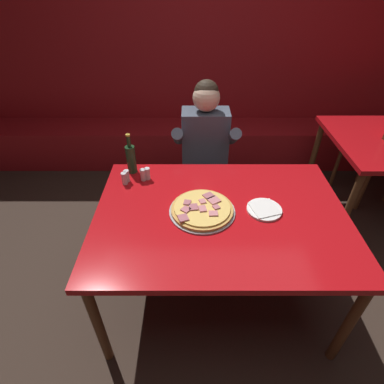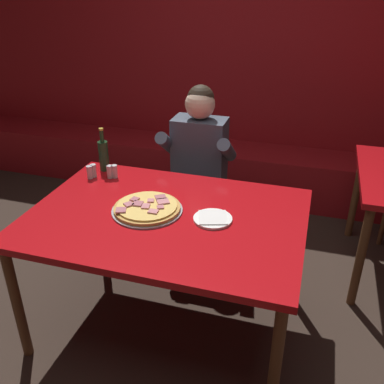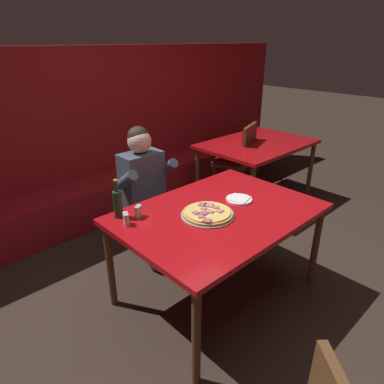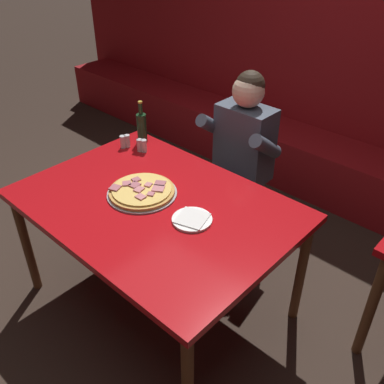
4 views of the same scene
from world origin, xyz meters
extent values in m
plane|color=#33261E|center=(0.00, 0.00, 0.00)|extent=(24.00, 24.00, 0.00)
cube|color=maroon|center=(0.00, 2.18, 0.95)|extent=(6.80, 0.16, 1.90)
cube|color=maroon|center=(0.00, 1.86, 0.23)|extent=(6.46, 0.48, 0.46)
cylinder|color=brown|center=(-0.69, -0.48, 0.37)|extent=(0.06, 0.06, 0.73)
cylinder|color=brown|center=(0.69, -0.48, 0.37)|extent=(0.06, 0.06, 0.73)
cylinder|color=brown|center=(-0.69, 0.48, 0.37)|extent=(0.06, 0.06, 0.73)
cylinder|color=brown|center=(0.69, 0.48, 0.37)|extent=(0.06, 0.06, 0.73)
cube|color=#B20F14|center=(0.00, 0.00, 0.75)|extent=(1.51, 1.07, 0.04)
cylinder|color=#9E9EA3|center=(-0.11, 0.01, 0.78)|extent=(0.39, 0.39, 0.01)
cylinder|color=#C69347|center=(-0.11, 0.01, 0.79)|extent=(0.37, 0.37, 0.02)
cylinder|color=#E5BC5B|center=(-0.11, 0.01, 0.81)|extent=(0.33, 0.33, 0.01)
cube|color=#B76670|center=(-0.21, -0.02, 0.82)|extent=(0.07, 0.07, 0.01)
cube|color=#C6757A|center=(-0.11, 0.05, 0.82)|extent=(0.05, 0.05, 0.01)
cube|color=#C6757A|center=(-0.04, 0.07, 0.82)|extent=(0.09, 0.09, 0.01)
cube|color=#A85B66|center=(-0.20, 0.04, 0.82)|extent=(0.05, 0.05, 0.01)
cube|color=#C6757A|center=(-0.11, -0.01, 0.82)|extent=(0.05, 0.06, 0.01)
cube|color=#A85B66|center=(-0.22, -0.09, 0.82)|extent=(0.07, 0.07, 0.01)
cube|color=#A85B66|center=(-0.07, 0.11, 0.82)|extent=(0.08, 0.08, 0.01)
cube|color=#A85B66|center=(-0.17, 0.00, 0.82)|extent=(0.06, 0.06, 0.01)
cube|color=#C6757A|center=(-0.05, -0.06, 0.82)|extent=(0.05, 0.05, 0.01)
cube|color=#B76670|center=(-0.03, 0.00, 0.82)|extent=(0.05, 0.05, 0.01)
cylinder|color=white|center=(0.26, 0.02, 0.78)|extent=(0.21, 0.21, 0.01)
cube|color=white|center=(0.26, 0.02, 0.79)|extent=(0.19, 0.19, 0.01)
cylinder|color=#19381E|center=(-0.59, 0.44, 0.87)|extent=(0.07, 0.07, 0.20)
cylinder|color=#19381E|center=(-0.59, 0.44, 1.01)|extent=(0.03, 0.03, 0.08)
cylinder|color=#B29933|center=(-0.59, 0.44, 1.06)|extent=(0.03, 0.03, 0.01)
cylinder|color=silver|center=(-0.61, 0.32, 0.81)|extent=(0.04, 0.04, 0.07)
cylinder|color=#28231E|center=(-0.61, 0.32, 0.80)|extent=(0.03, 0.03, 0.04)
cylinder|color=silver|center=(-0.61, 0.32, 0.85)|extent=(0.04, 0.04, 0.01)
cylinder|color=silver|center=(-0.48, 0.35, 0.81)|extent=(0.04, 0.04, 0.07)
cylinder|color=#B23323|center=(-0.48, 0.35, 0.80)|extent=(0.03, 0.03, 0.04)
cylinder|color=silver|center=(-0.48, 0.35, 0.85)|extent=(0.04, 0.04, 0.01)
cylinder|color=silver|center=(-0.62, 0.29, 0.81)|extent=(0.04, 0.04, 0.07)
cylinder|color=silver|center=(-0.62, 0.29, 0.80)|extent=(0.03, 0.03, 0.04)
cylinder|color=silver|center=(-0.62, 0.29, 0.85)|extent=(0.04, 0.04, 0.01)
cylinder|color=silver|center=(-0.50, 0.34, 0.81)|extent=(0.04, 0.04, 0.07)
cylinder|color=#516B33|center=(-0.50, 0.34, 0.80)|extent=(0.03, 0.03, 0.04)
cylinder|color=silver|center=(-0.50, 0.34, 0.85)|extent=(0.04, 0.04, 0.01)
ellipsoid|color=black|center=(-0.16, 0.60, 0.04)|extent=(0.11, 0.24, 0.09)
ellipsoid|color=black|center=(0.04, 0.60, 0.04)|extent=(0.11, 0.24, 0.09)
cylinder|color=#282833|center=(-0.16, 0.60, 0.23)|extent=(0.11, 0.11, 0.43)
cylinder|color=#282833|center=(0.04, 0.60, 0.23)|extent=(0.11, 0.11, 0.43)
cube|color=#282833|center=(-0.06, 0.70, 0.51)|extent=(0.34, 0.40, 0.12)
cube|color=#424C5B|center=(-0.06, 0.90, 0.78)|extent=(0.38, 0.22, 0.52)
cylinder|color=#424C5B|center=(-0.28, 0.82, 0.86)|extent=(0.09, 0.30, 0.25)
cylinder|color=#424C5B|center=(0.16, 0.82, 0.86)|extent=(0.09, 0.30, 0.25)
sphere|color=beige|center=(-0.06, 0.90, 1.15)|extent=(0.21, 0.21, 0.21)
sphere|color=#2D2319|center=(-0.06, 0.91, 1.18)|extent=(0.19, 0.19, 0.19)
cylinder|color=brown|center=(1.33, 1.30, 0.23)|extent=(0.04, 0.04, 0.47)
cylinder|color=brown|center=(1.10, 0.50, 0.37)|extent=(0.06, 0.06, 0.73)
cylinder|color=brown|center=(1.10, 1.37, 0.37)|extent=(0.06, 0.06, 0.73)
camera|label=1|loc=(-0.17, -1.34, 1.96)|focal=28.00mm
camera|label=2|loc=(0.73, -1.90, 1.96)|focal=40.00mm
camera|label=3|loc=(-1.72, -1.53, 1.96)|focal=32.00mm
camera|label=4|loc=(1.45, -1.26, 2.13)|focal=40.00mm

